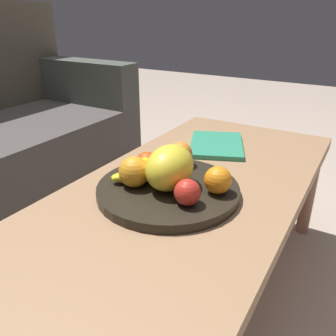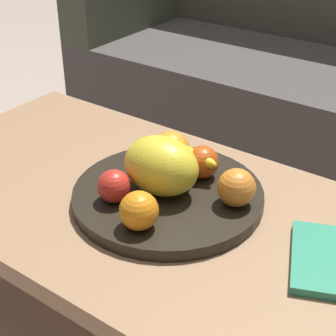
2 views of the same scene
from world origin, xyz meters
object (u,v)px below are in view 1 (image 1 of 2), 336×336
Objects in this scene: orange_right at (134,172)px; banana_bunch at (140,172)px; magazine at (216,145)px; coffee_table at (184,202)px; melon_large_front at (170,168)px; apple_front at (187,192)px; orange_left at (218,180)px; apple_left at (147,164)px; orange_front at (180,154)px; fruit_bowl at (168,190)px.

banana_bunch is at bearing 4.46° from orange_right.
banana_bunch is 0.41m from magazine.
coffee_table is at bearing 165.97° from magazine.
melon_large_front is at bearing -65.73° from orange_right.
apple_front is at bearing -149.04° from coffee_table.
coffee_table is at bearing -46.04° from orange_right.
banana_bunch is (-0.01, 0.09, -0.03)m from melon_large_front.
apple_front is (-0.01, -0.16, -0.01)m from orange_right.
melon_large_front is 0.61× the size of magazine.
orange_left is at bearing -77.44° from banana_bunch.
melon_large_front is 0.12m from orange_left.
melon_large_front is 0.10m from apple_left.
melon_large_front is 2.17× the size of orange_left.
orange_left reaches higher than magazine.
apple_left reaches higher than coffee_table.
banana_bunch is (-0.04, -0.01, -0.01)m from apple_left.
banana_bunch is at bearing 150.42° from magazine.
melon_large_front reaches higher than magazine.
orange_left is at bearing -88.86° from apple_left.
orange_front reaches higher than apple_front.
fruit_bowl is at bearing -107.13° from apple_left.
magazine is (0.39, 0.04, -0.07)m from melon_large_front.
fruit_bowl is 1.50× the size of magazine.
orange_left reaches higher than apple_left.
fruit_bowl is 0.07m from melon_large_front.
coffee_table is 0.15m from apple_left.
orange_left is (0.04, -0.12, -0.02)m from melon_large_front.
apple_front is at bearing -116.62° from apple_left.
orange_left is 0.10m from apple_front.
orange_front reaches higher than orange_left.
apple_left reaches higher than apple_front.
fruit_bowl is 0.14m from orange_left.
coffee_table is 0.15m from banana_bunch.
apple_front reaches higher than fruit_bowl.
orange_front is 0.26m from magazine.
coffee_table is 0.15m from orange_front.
banana_bunch reaches higher than magazine.
coffee_table is 0.17m from orange_right.
orange_right reaches higher than apple_left.
melon_large_front is 0.15m from orange_front.
magazine is at bearing 23.57° from orange_left.
orange_right reaches higher than magazine.
fruit_bowl is at bearing 153.53° from coffee_table.
magazine is at bearing -8.41° from apple_left.
orange_front is at bearing 35.71° from coffee_table.
apple_left is (0.09, 0.17, 0.00)m from apple_front.
fruit_bowl is at bearing 50.05° from melon_large_front.
banana_bunch reaches higher than coffee_table.
melon_large_front reaches higher than apple_front.
orange_front is 1.08× the size of apple_left.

